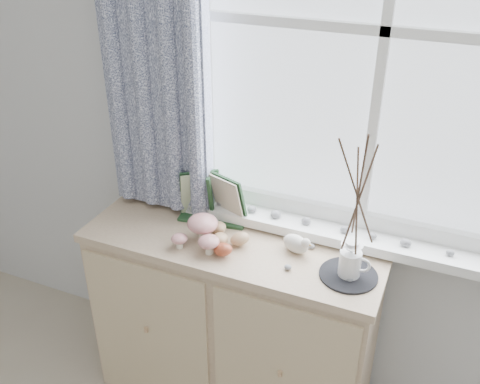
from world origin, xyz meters
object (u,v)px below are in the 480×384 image
at_px(toadstool_cluster, 201,230).
at_px(twig_pitcher, 359,193).
at_px(botanical_book, 209,200).
at_px(sideboard, 233,321).

bearing_deg(toadstool_cluster, twig_pitcher, 2.80).
bearing_deg(botanical_book, sideboard, -36.38).
bearing_deg(sideboard, twig_pitcher, -5.49).
relative_size(botanical_book, toadstool_cluster, 1.67).
distance_m(sideboard, botanical_book, 0.56).
relative_size(botanical_book, twig_pitcher, 0.55).
bearing_deg(sideboard, toadstool_cluster, -143.55).
bearing_deg(toadstool_cluster, sideboard, 36.45).
relative_size(toadstool_cluster, twig_pitcher, 0.33).
height_order(toadstool_cluster, twig_pitcher, twig_pitcher).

